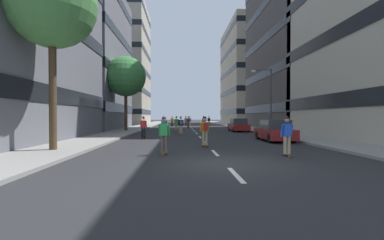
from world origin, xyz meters
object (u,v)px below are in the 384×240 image
object	(u,v)px
skater_8	(190,121)
skater_9	(172,121)
skater_10	(203,120)
street_tree_mid	(52,5)
skater_0	(143,126)
skater_1	(164,125)
skater_3	(164,134)
street_tree_near	(126,77)
parked_car_near	(238,125)
skater_5	(209,120)
skater_6	(186,120)
skater_12	(287,134)
skater_2	(205,129)
skater_7	(188,121)
skater_13	(204,122)
parked_car_mid	(275,131)
skater_4	(181,124)
streetlamp_right	(267,93)
skater_11	(176,123)

from	to	relation	value
skater_8	skater_9	xyz separation A→B (m)	(-3.04, -1.02, 0.00)
skater_8	skater_10	bearing A→B (deg)	63.13
street_tree_mid	skater_0	world-z (taller)	street_tree_mid
skater_1	skater_3	distance (m)	13.37
street_tree_near	skater_1	bearing A→B (deg)	-51.66
parked_car_near	skater_5	xyz separation A→B (m)	(-1.26, 20.76, 0.29)
street_tree_near	skater_10	world-z (taller)	street_tree_near
skater_6	skater_12	world-z (taller)	same
skater_8	skater_12	xyz separation A→B (m)	(3.09, -35.84, 0.00)
skater_2	skater_5	bearing A→B (deg)	83.62
parked_car_near	skater_1	bearing A→B (deg)	-145.92
street_tree_mid	skater_12	xyz separation A→B (m)	(11.03, -1.79, -6.28)
street_tree_mid	skater_5	distance (m)	40.84
skater_9	skater_0	bearing A→B (deg)	-93.59
skater_12	skater_1	bearing A→B (deg)	114.13
skater_7	skater_8	xyz separation A→B (m)	(0.43, 5.81, -0.03)
skater_10	skater_13	distance (m)	16.67
skater_3	skater_10	xyz separation A→B (m)	(5.28, 40.83, 0.03)
parked_car_mid	skater_6	world-z (taller)	skater_6
skater_6	skater_13	world-z (taller)	same
skater_10	skater_6	bearing A→B (deg)	-156.41
skater_0	skater_6	bearing A→B (deg)	82.43
parked_car_near	skater_5	distance (m)	20.80
parked_car_near	skater_0	xyz separation A→B (m)	(-9.71, -9.67, 0.29)
street_tree_mid	skater_0	xyz separation A→B (m)	(3.34, 8.17, -6.28)
skater_3	skater_10	distance (m)	41.17
skater_4	skater_5	world-z (taller)	same
streetlamp_right	skater_9	size ratio (longest dim) A/B	3.65
skater_9	parked_car_mid	bearing A→B (deg)	-73.43
skater_10	street_tree_near	bearing A→B (deg)	-116.72
skater_4	skater_13	world-z (taller)	same
parked_car_near	skater_3	size ratio (longest dim) A/B	2.47
skater_7	skater_2	bearing A→B (deg)	-89.55
skater_0	skater_12	distance (m)	12.58
skater_6	streetlamp_right	bearing A→B (deg)	-71.91
street_tree_near	skater_3	bearing A→B (deg)	-74.06
skater_12	skater_2	bearing A→B (deg)	130.21
skater_8	skater_10	world-z (taller)	same
skater_5	skater_10	world-z (taller)	same
skater_13	skater_7	bearing A→B (deg)	111.01
skater_2	skater_5	world-z (taller)	same
parked_car_mid	skater_13	bearing A→B (deg)	101.54
skater_2	skater_4	world-z (taller)	same
skater_7	skater_1	bearing A→B (deg)	-99.76
parked_car_mid	street_tree_mid	xyz separation A→B (m)	(-13.06, -5.62, 6.56)
street_tree_mid	skater_7	bearing A→B (deg)	75.10
skater_1	skater_7	xyz separation A→B (m)	(2.76, 16.02, 0.03)
skater_11	skater_12	bearing A→B (deg)	-76.13
parked_car_mid	skater_1	bearing A→B (deg)	141.53
parked_car_mid	skater_13	size ratio (longest dim) A/B	2.47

